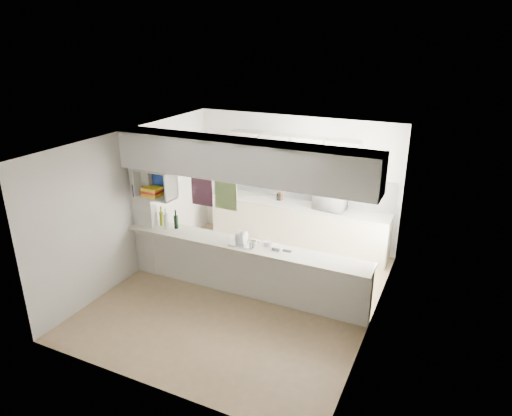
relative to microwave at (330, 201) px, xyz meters
The scene contains 16 objects.
floor 2.51m from the microwave, 111.41° to the right, with size 4.80×4.80×0.00m, color #937955.
ceiling 2.72m from the microwave, 111.41° to the right, with size 4.80×4.80×0.00m, color white.
wall_back 0.90m from the microwave, 160.40° to the left, with size 4.20×4.20×0.00m, color silver.
wall_left 3.61m from the microwave, 144.25° to the right, with size 4.80×4.80×0.00m, color silver.
wall_right 2.47m from the microwave, 58.82° to the right, with size 4.80×4.80×0.00m, color silver.
servery_partition 2.40m from the microwave, 115.39° to the right, with size 4.20×0.50×2.60m.
cubby_shelf 3.29m from the microwave, 137.82° to the right, with size 0.65×0.35×0.50m.
kitchen_run 0.72m from the microwave, behind, with size 3.60×0.63×2.24m.
microwave is the anchor object (origin of this frame).
bowl 0.20m from the microwave, behind, with size 0.26×0.26×0.06m, color navy.
dish_rack 2.25m from the microwave, 110.78° to the right, with size 0.43×0.32×0.23m.
cup 2.24m from the microwave, 105.87° to the right, with size 0.12×0.12×0.09m, color white.
wine_bottles 3.14m from the microwave, 138.74° to the right, with size 0.52×0.15×0.37m.
plastic_tubs 2.05m from the microwave, 99.56° to the right, with size 0.49×0.21×0.07m.
utensil_jar 1.08m from the microwave, behind, with size 0.10×0.10×0.14m, color black.
knife_block 1.06m from the microwave, behind, with size 0.09×0.07×0.18m, color brown.
Camera 1 is at (3.01, -5.90, 4.06)m, focal length 32.00 mm.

